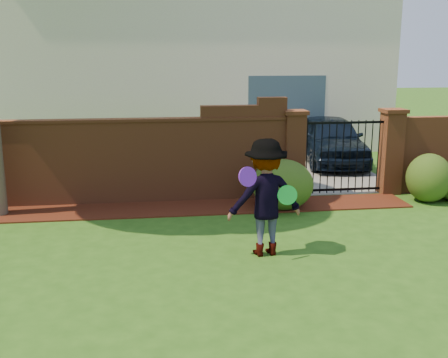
{
  "coord_description": "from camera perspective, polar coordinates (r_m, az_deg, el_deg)",
  "views": [
    {
      "loc": [
        -0.61,
        -7.07,
        3.05
      ],
      "look_at": [
        0.53,
        1.4,
        1.05
      ],
      "focal_mm": 43.16,
      "sensor_mm": 36.0,
      "label": 1
    }
  ],
  "objects": [
    {
      "name": "ground",
      "position": [
        7.73,
        -2.57,
        -10.13
      ],
      "size": [
        80.0,
        80.0,
        0.01
      ],
      "primitive_type": "cube",
      "color": "#285314",
      "rests_on": "ground"
    },
    {
      "name": "mulch_bed",
      "position": [
        10.85,
        -9.2,
        -3.26
      ],
      "size": [
        11.1,
        1.08,
        0.03
      ],
      "primitive_type": "cube",
      "color": "#39140A",
      "rests_on": "ground"
    },
    {
      "name": "brick_wall",
      "position": [
        11.36,
        -14.65,
        1.96
      ],
      "size": [
        8.7,
        0.31,
        2.16
      ],
      "color": "brown",
      "rests_on": "ground"
    },
    {
      "name": "pillar_left",
      "position": [
        11.66,
        7.39,
        2.71
      ],
      "size": [
        0.5,
        0.5,
        1.88
      ],
      "color": "brown",
      "rests_on": "ground"
    },
    {
      "name": "pillar_right",
      "position": [
        12.41,
        17.26,
        2.86
      ],
      "size": [
        0.5,
        0.5,
        1.88
      ],
      "color": "brown",
      "rests_on": "ground"
    },
    {
      "name": "iron_gate",
      "position": [
        12.01,
        12.46,
        2.32
      ],
      "size": [
        1.78,
        0.03,
        1.6
      ],
      "color": "black",
      "rests_on": "ground"
    },
    {
      "name": "driveway",
      "position": [
        15.92,
        7.41,
        2.02
      ],
      "size": [
        3.2,
        8.0,
        0.01
      ],
      "primitive_type": "cube",
      "color": "slate",
      "rests_on": "ground"
    },
    {
      "name": "house",
      "position": [
        19.13,
        -2.96,
        13.48
      ],
      "size": [
        12.4,
        6.4,
        6.3
      ],
      "color": "beige",
      "rests_on": "ground"
    },
    {
      "name": "car",
      "position": [
        15.34,
        11.42,
        3.99
      ],
      "size": [
        2.0,
        4.11,
        1.35
      ],
      "primitive_type": "imported",
      "rotation": [
        0.0,
        0.0,
        -0.1
      ],
      "color": "black",
      "rests_on": "ground"
    },
    {
      "name": "shrub_left",
      "position": [
        10.78,
        6.21,
        -0.58
      ],
      "size": [
        1.23,
        1.23,
        1.01
      ],
      "primitive_type": "ellipsoid",
      "color": "#214314",
      "rests_on": "ground"
    },
    {
      "name": "shrub_middle",
      "position": [
        12.02,
        20.88,
        0.11
      ],
      "size": [
        0.93,
        0.93,
        1.03
      ],
      "primitive_type": "ellipsoid",
      "color": "#214314",
      "rests_on": "ground"
    },
    {
      "name": "man",
      "position": [
        8.2,
        4.45,
        -2.03
      ],
      "size": [
        1.24,
        0.81,
        1.81
      ],
      "primitive_type": "imported",
      "rotation": [
        0.0,
        0.0,
        3.26
      ],
      "color": "gray",
      "rests_on": "ground"
    },
    {
      "name": "frisbee_purple",
      "position": [
        7.74,
        2.52,
        0.24
      ],
      "size": [
        0.3,
        0.19,
        0.29
      ],
      "primitive_type": "cylinder",
      "rotation": [
        1.36,
        0.0,
        0.37
      ],
      "color": "#6C1EC0",
      "rests_on": "man"
    },
    {
      "name": "frisbee_green",
      "position": [
        8.12,
        6.72,
        -1.69
      ],
      "size": [
        0.31,
        0.11,
        0.3
      ],
      "primitive_type": "cylinder",
      "rotation": [
        1.43,
        0.0,
        -0.14
      ],
      "color": "green",
      "rests_on": "man"
    }
  ]
}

